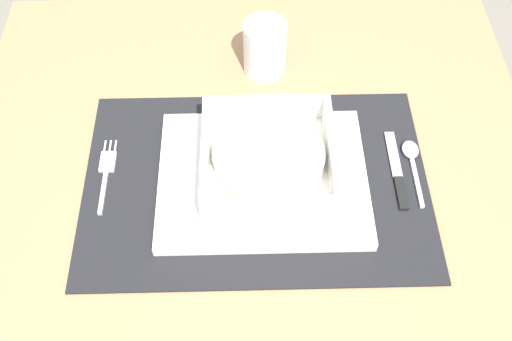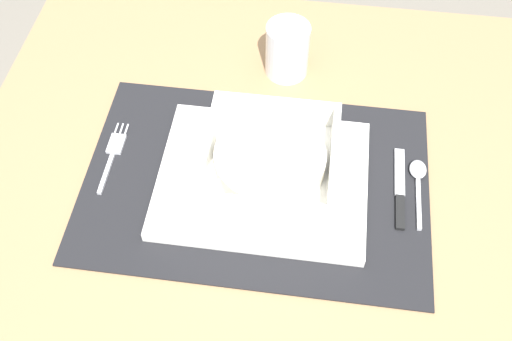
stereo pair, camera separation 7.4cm
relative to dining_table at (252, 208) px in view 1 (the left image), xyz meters
name	(u,v)px [view 1 (the left image)]	position (x,y,z in m)	size (l,w,h in m)	color
dining_table	(252,208)	(0.00, 0.00, 0.00)	(0.84, 0.75, 0.75)	#A37A51
placemat	(256,182)	(0.01, -0.03, 0.12)	(0.48, 0.33, 0.00)	black
serving_plate	(263,178)	(0.02, -0.03, 0.13)	(0.29, 0.23, 0.02)	white
porridge_bowl	(268,159)	(0.02, -0.02, 0.16)	(0.18, 0.18, 0.05)	white
fork	(107,170)	(-0.21, -0.01, 0.12)	(0.02, 0.13, 0.00)	silver
spoon	(412,156)	(0.23, 0.00, 0.13)	(0.02, 0.11, 0.01)	silver
butter_knife	(397,174)	(0.21, -0.03, 0.12)	(0.01, 0.14, 0.01)	black
drinking_glass	(265,50)	(0.03, 0.19, 0.16)	(0.07, 0.07, 0.09)	white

